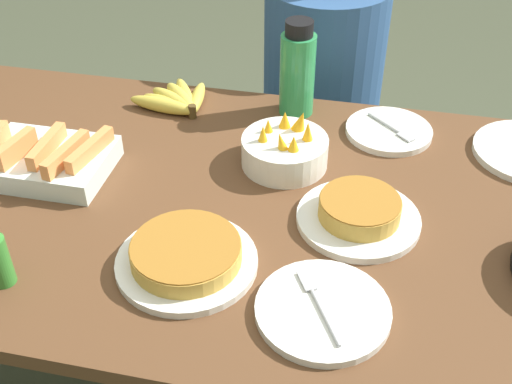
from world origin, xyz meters
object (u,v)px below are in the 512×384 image
at_px(banana_bunch, 177,100).
at_px(empty_plate_near_front, 323,310).
at_px(water_bottle, 297,71).
at_px(person_figure, 319,126).
at_px(frittata_plate_side, 359,213).
at_px(melon_tray, 46,159).
at_px(fruit_bowl_mango, 285,150).
at_px(frittata_plate_center, 186,256).
at_px(empty_plate_far_left, 389,131).

xyz_separation_m(banana_bunch, empty_plate_near_front, (0.47, -0.63, -0.01)).
relative_size(water_bottle, person_figure, 0.21).
relative_size(banana_bunch, frittata_plate_side, 0.79).
bearing_deg(water_bottle, person_figure, 84.79).
distance_m(melon_tray, fruit_bowl_mango, 0.54).
bearing_deg(empty_plate_near_front, fruit_bowl_mango, 108.55).
xyz_separation_m(banana_bunch, fruit_bowl_mango, (0.32, -0.20, 0.02)).
relative_size(empty_plate_near_front, person_figure, 0.20).
distance_m(melon_tray, empty_plate_near_front, 0.72).
xyz_separation_m(melon_tray, water_bottle, (0.50, 0.38, 0.08)).
relative_size(frittata_plate_center, frittata_plate_side, 1.06).
distance_m(frittata_plate_side, fruit_bowl_mango, 0.25).
distance_m(water_bottle, person_figure, 0.50).
relative_size(melon_tray, person_figure, 0.23).
height_order(empty_plate_far_left, fruit_bowl_mango, fruit_bowl_mango).
distance_m(frittata_plate_side, empty_plate_near_front, 0.26).
bearing_deg(frittata_plate_side, melon_tray, 177.67).
relative_size(empty_plate_far_left, fruit_bowl_mango, 1.07).
bearing_deg(frittata_plate_side, frittata_plate_center, -147.33).
height_order(empty_plate_far_left, person_figure, person_figure).
xyz_separation_m(melon_tray, empty_plate_far_left, (0.75, 0.33, -0.03)).
bearing_deg(person_figure, empty_plate_near_front, -82.75).
relative_size(empty_plate_near_front, empty_plate_far_left, 1.13).
bearing_deg(banana_bunch, melon_tray, -119.95).
bearing_deg(frittata_plate_center, person_figure, 81.66).
xyz_separation_m(empty_plate_near_front, water_bottle, (-0.16, 0.67, 0.11)).
relative_size(banana_bunch, empty_plate_far_left, 0.95).
bearing_deg(melon_tray, fruit_bowl_mango, 15.56).
height_order(fruit_bowl_mango, water_bottle, water_bottle).
relative_size(banana_bunch, empty_plate_near_front, 0.84).
relative_size(frittata_plate_side, empty_plate_far_left, 1.20).
relative_size(frittata_plate_side, person_figure, 0.21).
bearing_deg(empty_plate_near_front, water_bottle, 103.31).
relative_size(empty_plate_near_front, water_bottle, 0.97).
height_order(frittata_plate_center, frittata_plate_side, frittata_plate_side).
relative_size(empty_plate_far_left, water_bottle, 0.86).
distance_m(melon_tray, person_figure, 0.94).
bearing_deg(melon_tray, banana_bunch, 60.05).
bearing_deg(empty_plate_far_left, fruit_bowl_mango, -141.54).
xyz_separation_m(banana_bunch, person_figure, (0.34, 0.38, -0.26)).
distance_m(frittata_plate_center, water_bottle, 0.62).
bearing_deg(melon_tray, frittata_plate_side, -2.33).
relative_size(empty_plate_near_front, fruit_bowl_mango, 1.21).
xyz_separation_m(empty_plate_far_left, water_bottle, (-0.24, 0.06, 0.11)).
height_order(banana_bunch, person_figure, person_figure).
distance_m(fruit_bowl_mango, water_bottle, 0.25).
bearing_deg(banana_bunch, fruit_bowl_mango, -31.53).
xyz_separation_m(frittata_plate_center, water_bottle, (0.11, 0.61, 0.09)).
bearing_deg(frittata_plate_center, frittata_plate_side, 32.67).
bearing_deg(melon_tray, empty_plate_near_front, -23.54).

